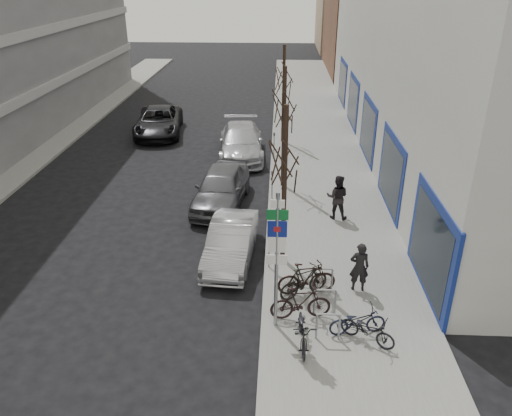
# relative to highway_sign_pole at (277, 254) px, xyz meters

# --- Properties ---
(ground) EXTENTS (120.00, 120.00, 0.00)m
(ground) POSITION_rel_highway_sign_pole_xyz_m (-2.40, 0.01, -2.46)
(ground) COLOR black
(ground) RESTS_ON ground
(sidewalk_east) EXTENTS (5.00, 70.00, 0.15)m
(sidewalk_east) POSITION_rel_highway_sign_pole_xyz_m (2.10, 10.01, -2.38)
(sidewalk_east) COLOR slate
(sidewalk_east) RESTS_ON ground
(brick_building_far) EXTENTS (12.00, 14.00, 8.00)m
(brick_building_far) POSITION_rel_highway_sign_pole_xyz_m (10.60, 40.01, 1.54)
(brick_building_far) COLOR brown
(brick_building_far) RESTS_ON ground
(tan_building_far) EXTENTS (13.00, 12.00, 9.00)m
(tan_building_far) POSITION_rel_highway_sign_pole_xyz_m (11.10, 55.01, 2.04)
(tan_building_far) COLOR #937A5B
(tan_building_far) RESTS_ON ground
(highway_sign_pole) EXTENTS (0.55, 0.10, 4.20)m
(highway_sign_pole) POSITION_rel_highway_sign_pole_xyz_m (0.00, 0.00, 0.00)
(highway_sign_pole) COLOR gray
(highway_sign_pole) RESTS_ON ground
(bike_rack) EXTENTS (0.66, 2.26, 0.83)m
(bike_rack) POSITION_rel_highway_sign_pole_xyz_m (1.40, 0.61, -1.80)
(bike_rack) COLOR gray
(bike_rack) RESTS_ON sidewalk_east
(tree_near) EXTENTS (1.80, 1.80, 5.50)m
(tree_near) POSITION_rel_highway_sign_pole_xyz_m (0.20, 3.51, 1.65)
(tree_near) COLOR black
(tree_near) RESTS_ON ground
(tree_mid) EXTENTS (1.80, 1.80, 5.50)m
(tree_mid) POSITION_rel_highway_sign_pole_xyz_m (0.20, 10.01, 1.65)
(tree_mid) COLOR black
(tree_mid) RESTS_ON ground
(tree_far) EXTENTS (1.80, 1.80, 5.50)m
(tree_far) POSITION_rel_highway_sign_pole_xyz_m (0.20, 16.51, 1.65)
(tree_far) COLOR black
(tree_far) RESTS_ON ground
(meter_front) EXTENTS (0.10, 0.08, 1.27)m
(meter_front) POSITION_rel_highway_sign_pole_xyz_m (-0.25, 3.01, -1.54)
(meter_front) COLOR gray
(meter_front) RESTS_ON sidewalk_east
(meter_mid) EXTENTS (0.10, 0.08, 1.27)m
(meter_mid) POSITION_rel_highway_sign_pole_xyz_m (-0.25, 8.51, -1.54)
(meter_mid) COLOR gray
(meter_mid) RESTS_ON sidewalk_east
(meter_back) EXTENTS (0.10, 0.08, 1.27)m
(meter_back) POSITION_rel_highway_sign_pole_xyz_m (-0.25, 14.01, -1.54)
(meter_back) COLOR gray
(meter_back) RESTS_ON sidewalk_east
(bike_near_left) EXTENTS (0.57, 1.70, 1.03)m
(bike_near_left) POSITION_rel_highway_sign_pole_xyz_m (0.72, -0.76, -1.79)
(bike_near_left) COLOR black
(bike_near_left) RESTS_ON sidewalk_east
(bike_near_right) EXTENTS (1.81, 0.77, 1.06)m
(bike_near_right) POSITION_rel_highway_sign_pole_xyz_m (0.70, 0.36, -1.78)
(bike_near_right) COLOR black
(bike_near_right) RESTS_ON sidewalk_east
(bike_mid_curb) EXTENTS (1.64, 0.78, 0.96)m
(bike_mid_curb) POSITION_rel_highway_sign_pole_xyz_m (2.21, -0.23, -1.83)
(bike_mid_curb) COLOR black
(bike_mid_curb) RESTS_ON sidewalk_east
(bike_mid_inner) EXTENTS (1.71, 1.31, 1.03)m
(bike_mid_inner) POSITION_rel_highway_sign_pole_xyz_m (0.84, 1.45, -1.79)
(bike_mid_inner) COLOR black
(bike_mid_inner) RESTS_ON sidewalk_east
(bike_far_curb) EXTENTS (1.54, 1.18, 0.93)m
(bike_far_curb) POSITION_rel_highway_sign_pole_xyz_m (2.44, -0.56, -1.84)
(bike_far_curb) COLOR black
(bike_far_curb) RESTS_ON sidewalk_east
(bike_far_inner) EXTENTS (1.89, 0.87, 1.10)m
(bike_far_inner) POSITION_rel_highway_sign_pole_xyz_m (0.92, 1.57, -1.76)
(bike_far_inner) COLOR black
(bike_far_inner) RESTS_ON sidewalk_east
(parked_car_front) EXTENTS (1.72, 4.24, 1.37)m
(parked_car_front) POSITION_rel_highway_sign_pole_xyz_m (-1.57, 3.68, -1.77)
(parked_car_front) COLOR #B0AFB5
(parked_car_front) RESTS_ON ground
(parked_car_mid) EXTENTS (2.40, 4.96, 1.63)m
(parked_car_mid) POSITION_rel_highway_sign_pole_xyz_m (-2.39, 8.08, -1.64)
(parked_car_mid) COLOR #55555B
(parked_car_mid) RESTS_ON ground
(parked_car_back) EXTENTS (2.72, 5.74, 1.62)m
(parked_car_back) POSITION_rel_highway_sign_pole_xyz_m (-2.01, 14.26, -1.65)
(parked_car_back) COLOR #B5B5BB
(parked_car_back) RESTS_ON ground
(lane_car) EXTENTS (3.27, 5.93, 1.57)m
(lane_car) POSITION_rel_highway_sign_pole_xyz_m (-7.31, 18.04, -1.67)
(lane_car) COLOR black
(lane_car) RESTS_ON ground
(pedestrian_near) EXTENTS (0.60, 0.40, 1.63)m
(pedestrian_near) POSITION_rel_highway_sign_pole_xyz_m (2.52, 1.85, -1.49)
(pedestrian_near) COLOR black
(pedestrian_near) RESTS_ON sidewalk_east
(pedestrian_far) EXTENTS (0.74, 0.57, 1.82)m
(pedestrian_far) POSITION_rel_highway_sign_pole_xyz_m (2.33, 6.79, -1.40)
(pedestrian_far) COLOR black
(pedestrian_far) RESTS_ON sidewalk_east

